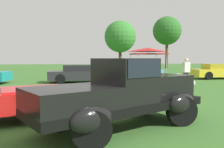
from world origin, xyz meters
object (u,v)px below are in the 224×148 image
Objects in this scene: feature_pickup_truck at (122,93)px; canopy_tent_center_field at (148,51)px; show_car_charcoal at (79,74)px; spectator_near_truck at (186,71)px; show_car_yellow at (217,71)px; show_car_skyblue at (134,72)px; spectator_between_cars at (148,74)px.

feature_pickup_truck is 18.65m from canopy_tent_center_field.
show_car_charcoal is 7.20m from spectator_near_truck.
show_car_skyblue is at bearing 174.55° from show_car_yellow.
spectator_between_cars is (-7.91, -6.52, 0.31)m from show_car_yellow.
feature_pickup_truck reaches higher than show_car_charcoal.
canopy_tent_center_field reaches higher than feature_pickup_truck.
show_car_charcoal is 2.53× the size of spectator_between_cars.
show_car_charcoal is 6.40m from spectator_between_cars.
show_car_skyblue is 2.62× the size of spectator_near_truck.
show_car_yellow is at bearing 39.48° from spectator_between_cars.
spectator_near_truck reaches higher than show_car_skyblue.
show_car_skyblue is 7.26m from spectator_between_cars.
spectator_near_truck is at bearing -71.53° from show_car_skyblue.
feature_pickup_truck is 11.28m from show_car_charcoal.
show_car_charcoal and show_car_yellow have the same top height.
show_car_charcoal and show_car_skyblue have the same top height.
show_car_yellow is 2.39× the size of spectator_near_truck.
feature_pickup_truck is 6.29m from spectator_between_cars.
spectator_near_truck is 1.00× the size of spectator_between_cars.
show_car_charcoal is 9.57m from canopy_tent_center_field.
spectator_between_cars reaches higher than show_car_skyblue.
show_car_charcoal is at bearing 149.26° from spectator_near_truck.
show_car_skyblue is at bearing 108.47° from spectator_near_truck.
spectator_between_cars is at bearing 66.64° from feature_pickup_truck.
canopy_tent_center_field reaches higher than show_car_yellow.
show_car_yellow is at bearing 43.18° from spectator_near_truck.
spectator_between_cars reaches higher than show_car_yellow.
show_car_charcoal is at bearing -159.02° from show_car_skyblue.
spectator_near_truck is (5.38, 7.57, 0.05)m from feature_pickup_truck.
feature_pickup_truck is 1.04× the size of show_car_skyblue.
spectator_near_truck reaches higher than show_car_charcoal.
spectator_between_cars is at bearing -107.41° from canopy_tent_center_field.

